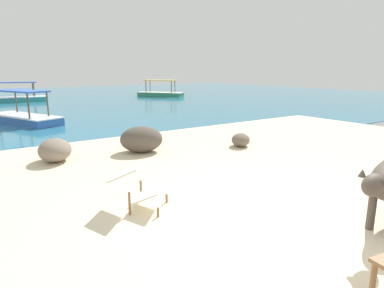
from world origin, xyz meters
The scene contains 9 objects.
sand_beach centered at (0.00, 0.00, 0.02)m, with size 18.00×14.00×0.04m, color beige.
water_surface centered at (0.00, 22.00, 0.00)m, with size 60.00×36.00×0.03m, color teal.
deck_chair_far centered at (-1.53, 1.73, 0.42)m, with size 0.92×0.91×0.68m.
shore_rock_large centered at (0.04, 4.84, 0.37)m, with size 1.06×0.85×0.65m, color brown.
shore_rock_medium centered at (2.53, 3.89, 0.22)m, with size 0.69×0.49×0.35m, color #6B5B4C.
shore_rock_small centered at (-1.96, 5.17, 0.30)m, with size 0.94×0.72×0.51m, color gray.
boat_green centered at (9.38, 20.57, 0.29)m, with size 3.16×3.61×1.29m.
boat_blue centered at (-1.70, 11.78, 0.29)m, with size 2.48×3.83×1.29m.
boat_teal centered at (-0.73, 21.87, 0.29)m, with size 3.73×1.37×1.29m.
Camera 1 is at (-3.48, -2.50, 2.07)m, focal length 30.60 mm.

